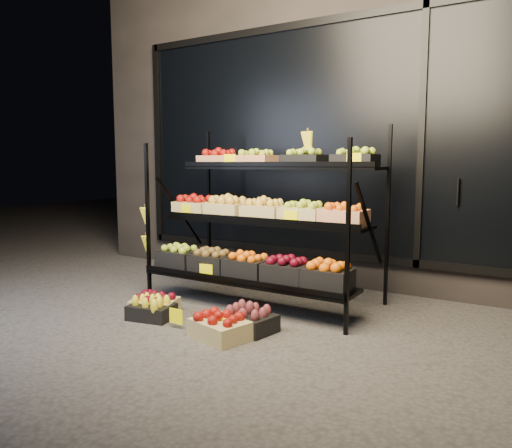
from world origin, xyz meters
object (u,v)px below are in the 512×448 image
Objects in this scene: floor_crate_left at (155,304)px; floor_crate_midright at (220,326)px; floor_crate_midleft at (152,309)px; display_rack at (260,220)px.

floor_crate_left is 0.87m from floor_crate_midright.
floor_crate_left reaches higher than floor_crate_midleft.
floor_crate_left is 0.94× the size of floor_crate_midright.
floor_crate_midleft is at bearing -171.28° from floor_crate_midright.
floor_crate_left is at bearing -126.00° from display_rack.
display_rack is 1.21m from floor_crate_left.
floor_crate_midright is at bearing -17.49° from floor_crate_midleft.
floor_crate_midleft is (-0.51, -0.92, -0.70)m from display_rack.
display_rack reaches higher than floor_crate_midleft.
display_rack is 5.36× the size of floor_crate_midleft.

